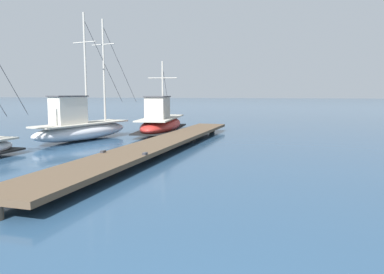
# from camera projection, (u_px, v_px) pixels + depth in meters

# --- Properties ---
(floating_dock) EXTENTS (1.99, 18.97, 0.53)m
(floating_dock) POSITION_uv_depth(u_px,v_px,m) (163.00, 142.00, 16.06)
(floating_dock) COLOR brown
(floating_dock) RESTS_ON ground
(fishing_boat_1) EXTENTS (3.07, 8.19, 6.82)m
(fishing_boat_1) POSITION_uv_depth(u_px,v_px,m) (81.00, 127.00, 19.55)
(fishing_boat_1) COLOR silver
(fishing_boat_1) RESTS_ON ground
(fishing_boat_2) EXTENTS (3.13, 7.53, 4.55)m
(fishing_boat_2) POSITION_uv_depth(u_px,v_px,m) (161.00, 122.00, 22.87)
(fishing_boat_2) COLOR #AD2823
(fishing_boat_2) RESTS_ON ground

